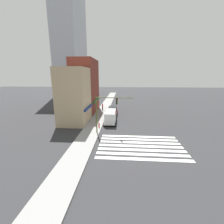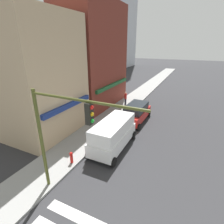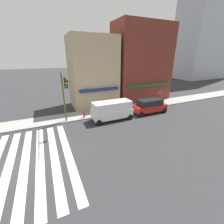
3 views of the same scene
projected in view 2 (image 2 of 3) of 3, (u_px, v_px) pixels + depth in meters
storefront_row at (79, 63)px, 19.42m from camera, size 17.17×5.30×12.63m
traffic_signal at (60, 128)px, 8.31m from camera, size 0.32×5.72×5.89m
van_white at (113, 134)px, 13.72m from camera, size 5.01×2.22×2.34m
suv_red at (136, 112)px, 18.65m from camera, size 4.74×2.12×1.94m
pedestrian_red_jacket at (126, 98)px, 23.33m from camera, size 0.32×0.32×1.77m
fire_hydrant at (71, 157)px, 12.00m from camera, size 0.24×0.24×0.84m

